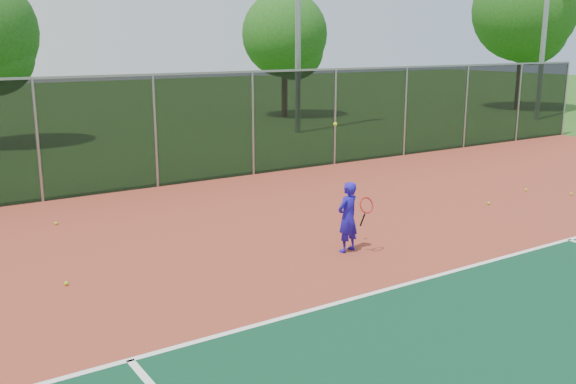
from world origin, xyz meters
name	(u,v)px	position (x,y,z in m)	size (l,w,h in m)	color
court_apron	(550,275)	(0.00, 2.00, 0.01)	(30.00, 20.00, 0.02)	#963926
fence_back	(253,122)	(0.00, 12.00, 1.56)	(30.00, 0.06, 3.03)	black
tennis_player	(348,217)	(-2.11, 4.86, 0.69)	(0.59, 0.62, 2.44)	#1F12B1
practice_ball_0	(526,190)	(4.92, 6.18, 0.06)	(0.07, 0.07, 0.07)	#ABCB17
practice_ball_1	(56,223)	(-6.25, 9.69, 0.06)	(0.07, 0.07, 0.07)	#ABCB17
practice_ball_3	(347,224)	(-1.02, 6.23, 0.06)	(0.07, 0.07, 0.07)	#ABCB17
practice_ball_4	(348,208)	(-0.22, 7.24, 0.06)	(0.07, 0.07, 0.07)	#ABCB17
practice_ball_6	(489,203)	(2.95, 5.76, 0.06)	(0.07, 0.07, 0.07)	#ABCB17
practice_ball_7	(66,283)	(-6.99, 5.99, 0.06)	(0.07, 0.07, 0.07)	#ABCB17
practice_ball_8	(571,194)	(5.50, 5.26, 0.06)	(0.07, 0.07, 0.07)	#ABCB17
tree_back_mid	(287,38)	(8.97, 23.95, 4.00)	(4.34, 4.34, 6.38)	#362513
tree_back_right	(526,14)	(22.23, 19.70, 5.31)	(5.76, 5.76, 8.46)	#362513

